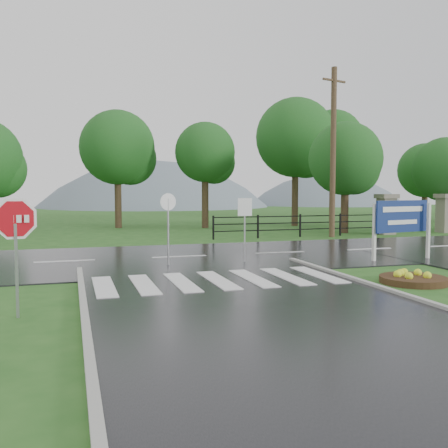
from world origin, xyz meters
name	(u,v)px	position (x,y,z in m)	size (l,w,h in m)	color
ground	(299,333)	(0.00, 0.00, 0.00)	(120.00, 120.00, 0.00)	#25561C
main_road	(179,258)	(0.00, 10.00, 0.00)	(90.00, 8.00, 0.04)	black
crosswalk	(218,280)	(0.00, 5.00, 0.06)	(6.50, 2.80, 0.02)	silver
pillar_west	(386,213)	(13.00, 16.00, 1.18)	(1.00, 1.00, 2.24)	gray
pillar_east	(446,212)	(17.00, 16.00, 1.18)	(1.00, 1.00, 2.24)	gray
fence_west	(300,223)	(7.75, 16.00, 0.72)	(9.58, 0.08, 1.20)	black
hills	(125,313)	(3.49, 65.00, -15.54)	(102.00, 48.00, 48.00)	slate
treeline	(149,228)	(1.00, 24.00, 0.00)	(83.20, 5.20, 10.00)	#184F1A
stop_sign	(15,229)	(-4.79, 2.57, 1.75)	(1.08, 0.26, 2.49)	#939399
estate_billboard	(402,219)	(7.29, 6.98, 1.46)	(2.39, 0.53, 2.12)	silver
flower_bed	(413,278)	(4.95, 3.32, 0.13)	(1.76, 1.76, 0.35)	#332111
reg_sign_small	(245,217)	(1.85, 8.06, 1.56)	(0.49, 0.07, 2.21)	#939399
reg_sign_round	(168,221)	(-0.77, 8.09, 1.49)	(0.54, 0.17, 2.38)	#939399
utility_pole_east	(333,152)	(9.34, 15.50, 4.46)	(1.53, 0.51, 8.78)	#473523
entrance_tree_left	(345,159)	(11.27, 17.50, 4.23)	(4.18, 4.18, 6.34)	#3D2B1C
entrance_tree_right	(445,170)	(18.19, 17.50, 3.69)	(3.93, 3.93, 5.68)	#3D2B1C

